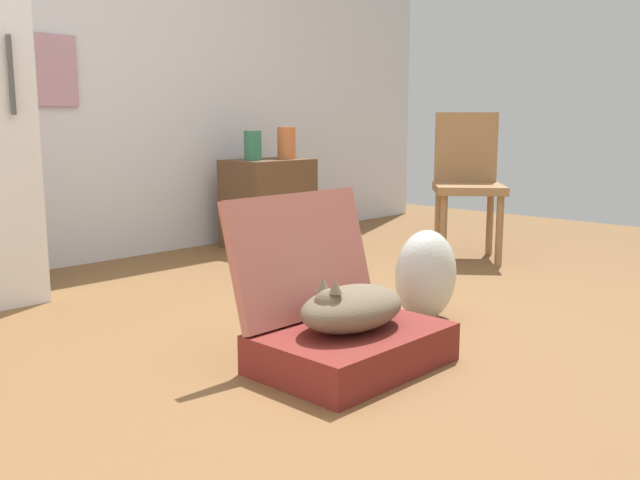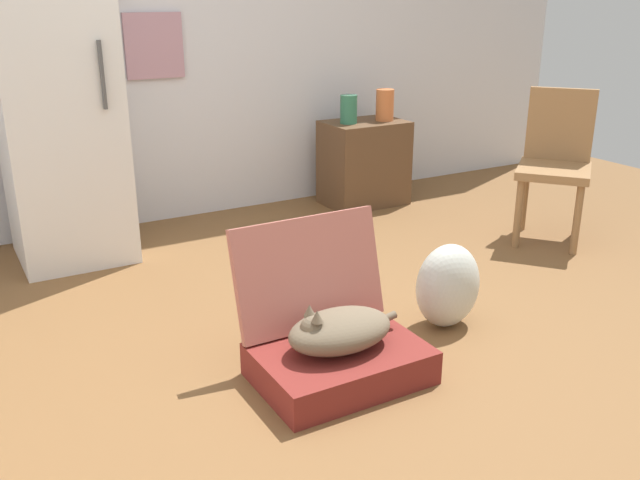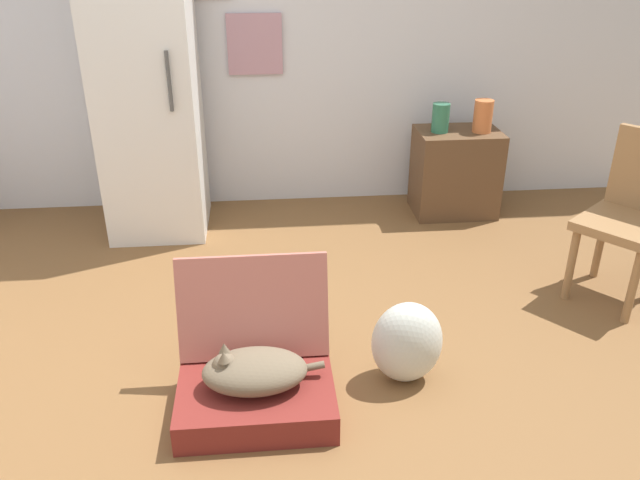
{
  "view_description": "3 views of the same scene",
  "coord_description": "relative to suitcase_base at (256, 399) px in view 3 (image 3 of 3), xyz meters",
  "views": [
    {
      "loc": [
        -2.1,
        -1.74,
        0.87
      ],
      "look_at": [
        -0.1,
        0.17,
        0.39
      ],
      "focal_mm": 39.0,
      "sensor_mm": 36.0,
      "label": 1
    },
    {
      "loc": [
        -1.59,
        -2.26,
        1.48
      ],
      "look_at": [
        -0.3,
        -0.01,
        0.54
      ],
      "focal_mm": 38.85,
      "sensor_mm": 36.0,
      "label": 2
    },
    {
      "loc": [
        -0.24,
        -2.35,
        1.89
      ],
      "look_at": [
        0.03,
        0.44,
        0.51
      ],
      "focal_mm": 35.97,
      "sensor_mm": 36.0,
      "label": 3
    }
  ],
  "objects": [
    {
      "name": "suitcase_base",
      "position": [
        0.0,
        0.0,
        0.0
      ],
      "size": [
        0.66,
        0.47,
        0.14
      ],
      "primitive_type": "cube",
      "color": "maroon",
      "rests_on": "ground"
    },
    {
      "name": "vase_short",
      "position": [
        1.58,
        1.99,
        0.65
      ],
      "size": [
        0.13,
        0.13,
        0.22
      ],
      "primitive_type": "cylinder",
      "color": "#CC6B38",
      "rests_on": "side_table"
    },
    {
      "name": "suitcase_lid",
      "position": [
        0.0,
        0.25,
        0.3
      ],
      "size": [
        0.66,
        0.16,
        0.46
      ],
      "primitive_type": "cube",
      "rotation": [
        1.31,
        0.0,
        0.0
      ],
      "color": "#B26356",
      "rests_on": "suitcase_base"
    },
    {
      "name": "side_table",
      "position": [
        1.44,
        2.03,
        0.23
      ],
      "size": [
        0.57,
        0.41,
        0.61
      ],
      "primitive_type": "cube",
      "color": "brown",
      "rests_on": "ground"
    },
    {
      "name": "vase_tall",
      "position": [
        1.29,
        2.02,
        0.64
      ],
      "size": [
        0.12,
        0.12,
        0.2
      ],
      "primitive_type": "cylinder",
      "color": "#2D7051",
      "rests_on": "side_table"
    },
    {
      "name": "wall_back",
      "position": [
        0.3,
        2.44,
        1.23
      ],
      "size": [
        6.4,
        0.15,
        2.6
      ],
      "color": "silver",
      "rests_on": "ground"
    },
    {
      "name": "plastic_bag_white",
      "position": [
        0.68,
        0.17,
        0.13
      ],
      "size": [
        0.32,
        0.24,
        0.4
      ],
      "primitive_type": "ellipsoid",
      "color": "silver",
      "rests_on": "ground"
    },
    {
      "name": "ground_plane",
      "position": [
        0.31,
        0.18,
        -0.07
      ],
      "size": [
        7.68,
        7.68,
        0.0
      ],
      "primitive_type": "plane",
      "color": "brown",
      "rests_on": "ground"
    },
    {
      "name": "refrigerator",
      "position": [
        -0.64,
        1.98,
        0.9
      ],
      "size": [
        0.62,
        0.68,
        1.95
      ],
      "color": "silver",
      "rests_on": "ground"
    },
    {
      "name": "chair",
      "position": [
        2.03,
        0.81,
        0.43
      ],
      "size": [
        0.62,
        0.61,
        0.92
      ],
      "rotation": [
        0.0,
        0.0,
        -0.89
      ],
      "color": "olive",
      "rests_on": "ground"
    },
    {
      "name": "cat",
      "position": [
        -0.01,
        0.0,
        0.15
      ],
      "size": [
        0.52,
        0.28,
        0.21
      ],
      "color": "brown",
      "rests_on": "suitcase_base"
    }
  ]
}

